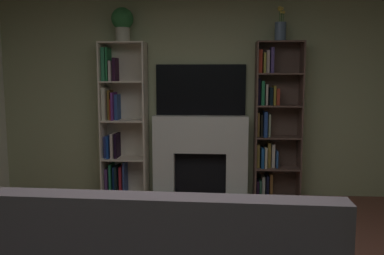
# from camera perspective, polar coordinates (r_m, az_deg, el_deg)

# --- Properties ---
(wall_back_accent) EXTENTS (5.38, 0.06, 2.84)m
(wall_back_accent) POSITION_cam_1_polar(r_m,az_deg,el_deg) (5.18, 1.29, 5.97)
(wall_back_accent) COLOR #A3AC80
(wall_back_accent) RESTS_ON ground_plane
(fireplace) EXTENTS (1.31, 0.52, 1.05)m
(fireplace) POSITION_cam_1_polar(r_m,az_deg,el_deg) (5.13, 1.19, -3.83)
(fireplace) COLOR white
(fireplace) RESTS_ON ground_plane
(tv) EXTENTS (1.14, 0.06, 0.65)m
(tv) POSITION_cam_1_polar(r_m,az_deg,el_deg) (5.12, 1.26, 5.40)
(tv) COLOR black
(tv) RESTS_ON fireplace
(bookshelf_left) EXTENTS (0.57, 0.33, 1.97)m
(bookshelf_left) POSITION_cam_1_polar(r_m,az_deg,el_deg) (5.22, -10.33, 0.54)
(bookshelf_left) COLOR beige
(bookshelf_left) RESTS_ON ground_plane
(bookshelf_right) EXTENTS (0.57, 0.30, 1.97)m
(bookshelf_right) POSITION_cam_1_polar(r_m,az_deg,el_deg) (5.11, 11.42, 0.60)
(bookshelf_right) COLOR brown
(bookshelf_right) RESTS_ON ground_plane
(potted_plant) EXTENTS (0.27, 0.27, 0.43)m
(potted_plant) POSITION_cam_1_polar(r_m,az_deg,el_deg) (5.19, -9.93, 14.64)
(potted_plant) COLOR beige
(potted_plant) RESTS_ON bookshelf_left
(vase_with_flowers) EXTENTS (0.14, 0.14, 0.41)m
(vase_with_flowers) POSITION_cam_1_polar(r_m,az_deg,el_deg) (5.08, 12.55, 13.48)
(vase_with_flowers) COLOR slate
(vase_with_flowers) RESTS_ON bookshelf_right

